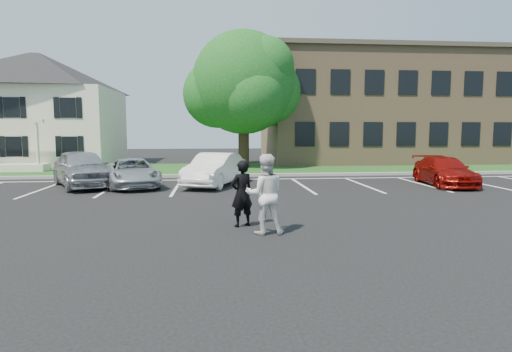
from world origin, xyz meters
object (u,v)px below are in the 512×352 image
(car_silver_west, at_px, (82,168))
(man_white_shirt, at_px, (265,194))
(house, at_px, (39,110))
(man_black_suit, at_px, (242,194))
(car_white_sedan, at_px, (215,169))
(office_building, at_px, (407,108))
(car_silver_minivan, at_px, (132,173))
(tree, at_px, (245,85))
(car_red_compact, at_px, (444,171))

(car_silver_west, bearing_deg, man_white_shirt, -80.45)
(house, xyz_separation_m, man_black_suit, (12.56, -19.68, -2.96))
(house, relative_size, car_white_sedan, 2.32)
(house, distance_m, office_building, 27.08)
(car_silver_minivan, relative_size, car_white_sedan, 1.01)
(house, xyz_separation_m, tree, (13.87, -2.72, 1.52))
(house, xyz_separation_m, car_silver_minivan, (8.25, -11.49, -3.21))
(office_building, xyz_separation_m, tree, (-13.13, -4.74, 1.19))
(house, distance_m, car_white_sedan, 16.81)
(tree, distance_m, car_red_compact, 13.58)
(car_silver_west, relative_size, car_white_sedan, 1.09)
(office_building, bearing_deg, car_red_compact, -108.29)
(tree, bearing_deg, car_silver_west, -132.67)
(house, xyz_separation_m, man_white_shirt, (13.07, -20.52, -2.85))
(house, height_order, tree, tree)
(office_building, relative_size, car_red_compact, 5.10)
(tree, xyz_separation_m, car_silver_west, (-7.84, -8.51, -4.53))
(man_black_suit, distance_m, man_white_shirt, 0.99)
(office_building, relative_size, man_white_shirt, 11.47)
(office_building, height_order, car_silver_west, office_building)
(tree, distance_m, man_white_shirt, 18.34)
(office_building, bearing_deg, car_silver_west, -147.71)
(office_building, xyz_separation_m, car_silver_west, (-20.97, -13.25, -3.33))
(office_building, height_order, man_white_shirt, office_building)
(office_building, distance_m, man_black_suit, 26.27)
(car_white_sedan, bearing_deg, car_red_compact, 16.65)
(car_silver_west, relative_size, car_silver_minivan, 1.08)
(car_silver_west, bearing_deg, man_black_suit, -79.90)
(man_white_shirt, xyz_separation_m, car_silver_west, (-7.04, 9.29, -0.15))
(house, distance_m, car_silver_west, 13.10)
(tree, xyz_separation_m, man_black_suit, (-1.31, -16.96, -4.48))
(house, distance_m, man_white_shirt, 24.50)
(man_black_suit, relative_size, man_white_shirt, 0.89)
(tree, distance_m, car_silver_west, 12.42)
(car_silver_minivan, bearing_deg, car_red_compact, -19.23)
(house, xyz_separation_m, office_building, (27.00, 2.02, 0.33))
(car_white_sedan, height_order, car_red_compact, car_white_sedan)
(man_black_suit, distance_m, car_silver_west, 10.68)
(man_black_suit, xyz_separation_m, man_white_shirt, (0.51, -0.84, 0.11))
(tree, bearing_deg, house, 168.88)
(office_building, height_order, man_black_suit, office_building)
(house, relative_size, office_building, 0.46)
(car_silver_west, bearing_deg, car_white_sedan, -30.15)
(man_black_suit, height_order, car_white_sedan, man_black_suit)
(car_silver_minivan, distance_m, car_red_compact, 14.04)
(house, relative_size, car_red_compact, 2.35)
(car_silver_minivan, height_order, car_white_sedan, car_white_sedan)
(car_red_compact, bearing_deg, car_silver_minivan, -176.09)
(man_black_suit, xyz_separation_m, car_silver_west, (-6.53, 8.45, -0.05))
(car_silver_west, xyz_separation_m, car_silver_minivan, (2.22, -0.26, -0.20))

